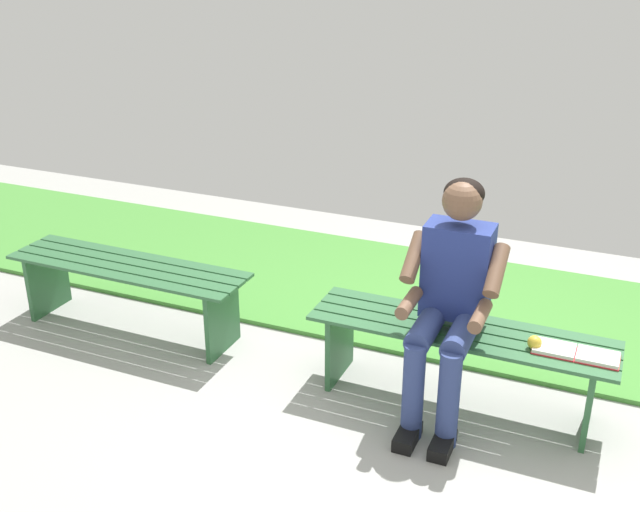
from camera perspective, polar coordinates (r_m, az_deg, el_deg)
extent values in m
cube|color=#9E9E99|center=(3.92, -9.49, -15.15)|extent=(10.00, 7.00, 0.04)
cube|color=#478C38|center=(5.54, 2.25, -2.08)|extent=(9.00, 1.60, 0.03)
cube|color=#2D6038|center=(4.23, 10.97, -4.51)|extent=(1.61, 0.10, 0.02)
cube|color=#2D6038|center=(4.14, 10.63, -5.14)|extent=(1.61, 0.10, 0.02)
cube|color=#2D6038|center=(4.05, 10.28, -5.80)|extent=(1.61, 0.10, 0.02)
cube|color=#2D6038|center=(3.96, 9.91, -6.50)|extent=(1.61, 0.10, 0.02)
cube|color=#2D6038|center=(4.15, 19.54, -9.86)|extent=(0.03, 0.36, 0.44)
cube|color=#2D6038|center=(4.38, 1.48, -6.46)|extent=(0.03, 0.36, 0.44)
cube|color=#2D6038|center=(5.03, -13.14, -0.03)|extent=(1.58, 0.10, 0.02)
cube|color=#2D6038|center=(4.95, -13.84, -0.48)|extent=(1.58, 0.10, 0.02)
cube|color=#2D6038|center=(4.88, -14.57, -0.94)|extent=(1.58, 0.10, 0.02)
cube|color=#2D6038|center=(4.81, -15.32, -1.41)|extent=(1.58, 0.10, 0.02)
cube|color=#2D6038|center=(4.67, -7.30, -4.65)|extent=(0.03, 0.36, 0.44)
cube|color=#2D6038|center=(5.42, -19.65, -1.74)|extent=(0.03, 0.36, 0.44)
cube|color=navy|center=(3.97, 10.20, -1.05)|extent=(0.34, 0.20, 0.50)
sphere|color=brown|center=(3.83, 10.57, 4.07)|extent=(0.20, 0.20, 0.20)
ellipsoid|color=black|center=(3.84, 10.71, 4.63)|extent=(0.20, 0.19, 0.15)
cylinder|color=navy|center=(3.89, 10.54, -5.74)|extent=(0.13, 0.40, 0.13)
cylinder|color=navy|center=(3.93, 7.98, -5.28)|extent=(0.13, 0.40, 0.13)
cylinder|color=navy|center=(3.86, 9.55, -10.53)|extent=(0.11, 0.11, 0.53)
cube|color=black|center=(3.95, 9.11, -13.76)|extent=(0.10, 0.22, 0.07)
cylinder|color=navy|center=(3.90, 6.95, -10.02)|extent=(0.11, 0.11, 0.53)
cube|color=black|center=(3.98, 6.54, -13.23)|extent=(0.10, 0.22, 0.07)
cylinder|color=brown|center=(3.84, 13.04, -1.06)|extent=(0.08, 0.28, 0.23)
cylinder|color=brown|center=(3.78, 11.86, -4.40)|extent=(0.07, 0.26, 0.07)
cylinder|color=brown|center=(3.92, 7.02, -0.08)|extent=(0.08, 0.28, 0.23)
cylinder|color=brown|center=(3.85, 6.67, -3.49)|extent=(0.07, 0.26, 0.07)
sphere|color=gold|center=(3.97, 15.71, -6.23)|extent=(0.07, 0.07, 0.07)
cube|color=white|center=(3.99, 20.02, -7.10)|extent=(0.20, 0.15, 0.02)
cube|color=white|center=(3.99, 17.08, -6.62)|extent=(0.20, 0.15, 0.02)
cube|color=red|center=(3.99, 18.53, -6.98)|extent=(0.41, 0.16, 0.01)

